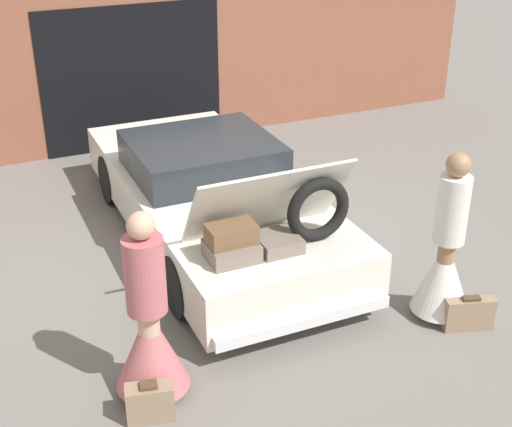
% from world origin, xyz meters
% --- Properties ---
extents(ground_plane, '(40.00, 40.00, 0.00)m').
position_xyz_m(ground_plane, '(0.00, 0.00, 0.00)').
color(ground_plane, slate).
extents(garage_wall_back, '(12.00, 0.14, 2.80)m').
position_xyz_m(garage_wall_back, '(0.00, 3.39, 1.39)').
color(garage_wall_back, brown).
rests_on(garage_wall_back, ground_plane).
extents(car, '(1.93, 4.78, 1.57)m').
position_xyz_m(car, '(-0.00, -0.01, 0.54)').
color(car, silver).
rests_on(car, ground_plane).
extents(person_left, '(0.63, 0.63, 1.72)m').
position_xyz_m(person_left, '(-1.47, -2.42, 0.61)').
color(person_left, tan).
rests_on(person_left, ground_plane).
extents(person_right, '(0.58, 0.58, 1.75)m').
position_xyz_m(person_right, '(1.47, -2.49, 0.63)').
color(person_right, '#997051').
rests_on(person_right, ground_plane).
extents(suitcase_beside_left_person, '(0.42, 0.26, 0.36)m').
position_xyz_m(suitcase_beside_left_person, '(-1.59, -2.74, 0.17)').
color(suitcase_beside_left_person, '#8C7259').
rests_on(suitcase_beside_left_person, ground_plane).
extents(suitcase_beside_right_person, '(0.50, 0.27, 0.36)m').
position_xyz_m(suitcase_beside_right_person, '(1.59, -2.79, 0.17)').
color(suitcase_beside_right_person, '#8C7259').
rests_on(suitcase_beside_right_person, ground_plane).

